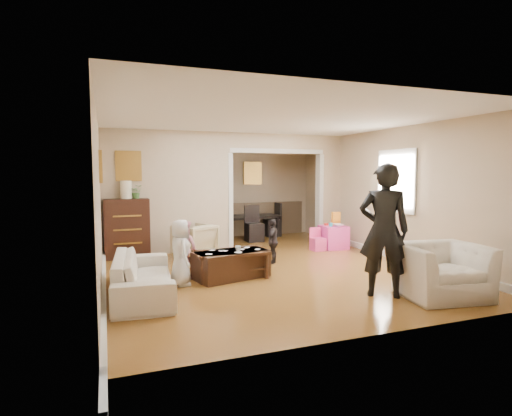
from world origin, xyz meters
name	(u,v)px	position (x,y,z in m)	size (l,w,h in m)	color
floor	(260,265)	(0.00, 0.00, 0.00)	(7.00, 7.00, 0.00)	#9B6828
partition_left	(169,192)	(-1.38, 1.80, 1.30)	(2.75, 0.18, 2.60)	#C4AC8F
partition_right	(328,190)	(2.48, 1.80, 1.30)	(0.55, 0.18, 2.60)	#C4AC8F
partition_header	(277,142)	(1.10, 1.80, 2.42)	(2.22, 0.18, 0.35)	#C4AC8F
window_pane	(397,181)	(2.73, -0.40, 1.55)	(0.03, 0.95, 1.10)	white
framed_art_partition	(129,166)	(-2.20, 1.70, 1.85)	(0.45, 0.03, 0.55)	brown
framed_art_sofa_wall	(101,167)	(-2.71, -0.60, 1.80)	(0.03, 0.55, 0.40)	brown
framed_art_alcove	(253,173)	(1.10, 3.44, 1.70)	(0.45, 0.03, 0.55)	brown
sofa	(143,275)	(-2.20, -1.19, 0.29)	(1.97, 0.77, 0.58)	silver
armchair_back	(195,240)	(-0.97, 1.19, 0.33)	(0.71, 0.73, 0.67)	#C4B788
armchair_front	(440,271)	(1.66, -2.67, 0.36)	(1.12, 0.98, 0.73)	silver
dresser	(127,228)	(-2.27, 1.60, 0.60)	(0.87, 0.49, 1.19)	#371B10
table_lamp	(126,190)	(-2.27, 1.60, 1.37)	(0.22, 0.22, 0.36)	#EEE6C2
potted_plant	(136,192)	(-2.07, 1.60, 1.33)	(0.24, 0.21, 0.27)	#4C7F38
coffee_table	(231,264)	(-0.76, -0.70, 0.22)	(1.18, 0.59, 0.44)	#331910
coffee_cup	(238,249)	(-0.66, -0.75, 0.49)	(0.09, 0.09, 0.09)	beige
play_table	(333,237)	(2.16, 0.99, 0.26)	(0.54, 0.54, 0.52)	#FF43B0
cereal_box	(336,219)	(2.28, 1.09, 0.67)	(0.20, 0.07, 0.30)	yellow
cyan_cup	(331,225)	(2.06, 0.94, 0.56)	(0.08, 0.08, 0.08)	#28B3C9
toy_block	(326,224)	(2.04, 1.11, 0.54)	(0.08, 0.06, 0.05)	red
play_bowl	(338,225)	(2.21, 0.87, 0.54)	(0.23, 0.23, 0.06)	silver
dining_table	(246,226)	(0.80, 3.14, 0.30)	(1.69, 0.94, 0.59)	black
adult_person	(384,230)	(0.93, -2.38, 0.92)	(0.67, 0.44, 1.85)	black
child_kneel_a	(180,253)	(-1.61, -0.85, 0.50)	(0.49, 0.32, 1.01)	silver
child_kneel_b	(185,249)	(-1.46, -0.40, 0.47)	(0.46, 0.36, 0.95)	pink
child_toddler	(273,241)	(0.29, 0.05, 0.42)	(0.50, 0.21, 0.85)	black
craft_papers	(232,251)	(-0.74, -0.69, 0.44)	(0.98, 0.50, 0.00)	white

